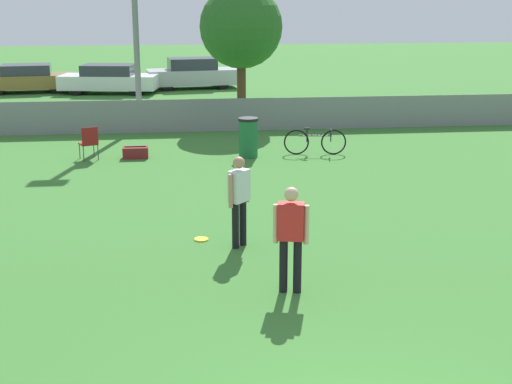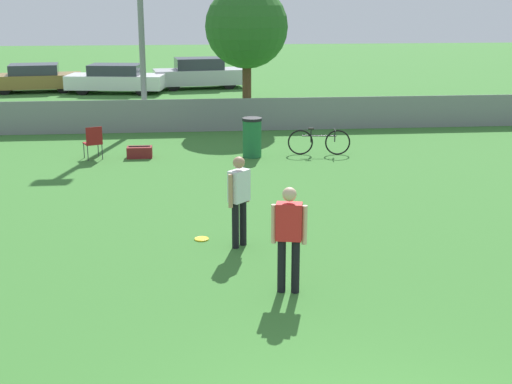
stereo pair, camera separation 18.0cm
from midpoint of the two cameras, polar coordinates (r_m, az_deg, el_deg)
name	(u,v)px [view 1 (the left image)]	position (r m, az deg, el deg)	size (l,w,h in m)	color
fence_backline	(232,115)	(24.10, -2.14, 6.20)	(23.90, 0.07, 1.21)	gray
tree_near_pole	(241,27)	(25.52, -1.40, 13.05)	(2.91, 2.91, 4.82)	#4C331E
player_defender_red	(291,232)	(10.88, 2.33, -3.24)	(0.54, 0.30, 1.69)	black
player_receiver_white	(239,195)	(12.85, -1.77, -0.26)	(0.43, 0.44, 1.69)	black
frisbee_disc	(201,239)	(13.53, -4.78, -3.78)	(0.27, 0.27, 0.03)	yellow
folding_chair_sideline	(89,141)	(20.36, -13.46, 3.97)	(0.59, 0.60, 0.94)	#333338
bicycle_sideline	(315,142)	(20.57, 4.50, 4.03)	(1.79, 0.44, 0.78)	black
trash_bin	(248,137)	(20.19, -0.88, 4.39)	(0.56, 0.56, 1.12)	#1E6638
gear_bag_sideline	(136,152)	(20.42, -9.86, 3.13)	(0.70, 0.39, 0.34)	maroon
parked_car_tan	(27,78)	(35.40, -17.99, 8.63)	(4.40, 2.27, 1.30)	black
parked_car_white	(109,79)	(34.06, -11.84, 8.83)	(4.66, 2.42, 1.33)	black
parked_car_silver	(192,74)	(35.25, -5.26, 9.40)	(4.54, 2.21, 1.47)	black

